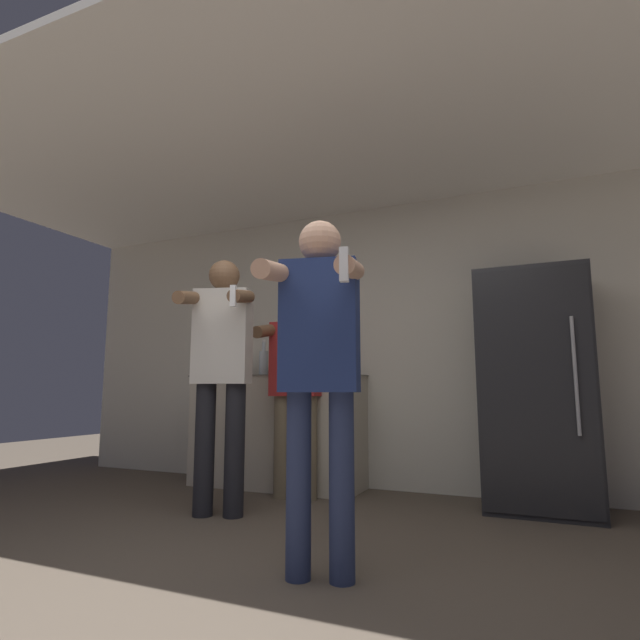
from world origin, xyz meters
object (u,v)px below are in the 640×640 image
(bottle_green_wine, at_px, (323,362))
(person_man_side, at_px, (221,364))
(person_spectator_back, at_px, (295,384))
(bottle_short_whiskey, at_px, (264,362))
(person_woman_foreground, at_px, (319,354))
(refrigerator, at_px, (536,389))
(bottle_brown_liquor, at_px, (248,363))

(bottle_green_wine, relative_size, person_man_side, 0.16)
(bottle_green_wine, xyz_separation_m, person_spectator_back, (-0.08, -0.38, -0.19))
(bottle_short_whiskey, bearing_deg, person_man_side, -75.04)
(person_woman_foreground, bearing_deg, person_man_side, 144.44)
(refrigerator, height_order, bottle_short_whiskey, refrigerator)
(refrigerator, distance_m, person_man_side, 2.29)
(bottle_brown_liquor, height_order, person_woman_foreground, person_woman_foreground)
(bottle_green_wine, bearing_deg, person_spectator_back, -102.17)
(person_man_side, relative_size, person_spectator_back, 1.12)
(bottle_brown_liquor, height_order, bottle_short_whiskey, bottle_short_whiskey)
(refrigerator, bearing_deg, bottle_green_wine, 178.30)
(bottle_green_wine, distance_m, person_man_side, 1.14)
(bottle_brown_liquor, relative_size, person_woman_foreground, 0.19)
(bottle_brown_liquor, distance_m, person_woman_foreground, 2.46)
(bottle_brown_liquor, xyz_separation_m, person_spectator_back, (0.69, -0.38, -0.20))
(bottle_green_wine, height_order, person_spectator_back, person_spectator_back)
(refrigerator, distance_m, bottle_short_whiskey, 2.34)
(bottle_brown_liquor, height_order, bottle_green_wine, bottle_brown_liquor)
(bottle_green_wine, bearing_deg, refrigerator, -1.70)
(bottle_green_wine, bearing_deg, person_woman_foreground, -67.10)
(bottle_short_whiskey, relative_size, bottle_green_wine, 1.20)
(bottle_short_whiskey, xyz_separation_m, person_woman_foreground, (1.40, -1.89, -0.10))
(person_woman_foreground, bearing_deg, refrigerator, 63.34)
(bottle_green_wine, height_order, person_woman_foreground, person_woman_foreground)
(person_man_side, bearing_deg, person_woman_foreground, -35.56)
(person_woman_foreground, xyz_separation_m, person_man_side, (-1.11, 0.79, 0.02))
(bottle_short_whiskey, bearing_deg, bottle_brown_liquor, 180.00)
(bottle_green_wine, distance_m, person_spectator_back, 0.44)
(person_spectator_back, bearing_deg, bottle_brown_liquor, 150.72)
(refrigerator, bearing_deg, person_man_side, -152.76)
(bottle_brown_liquor, distance_m, person_man_side, 1.19)
(bottle_brown_liquor, relative_size, person_spectator_back, 0.20)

